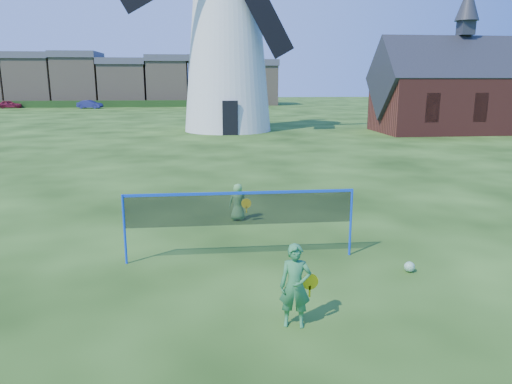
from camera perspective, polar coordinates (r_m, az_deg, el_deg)
The scene contains 11 objects.
ground at distance 10.55m, azimuth -0.79°, elevation -8.60°, with size 220.00×220.00×0.00m, color black.
windmill at distance 38.86m, azimuth -3.48°, elevation 17.87°, with size 15.46×6.82×20.90m.
chapel at distance 40.74m, azimuth 23.02°, elevation 10.87°, with size 12.89×6.25×10.90m.
badminton_net at distance 10.52m, azimuth -1.88°, elevation -2.14°, with size 5.05×0.05×1.55m.
player_girl at distance 7.86m, azimuth 4.68°, elevation -11.04°, with size 0.70×0.42×1.39m.
player_boy at distance 13.67m, azimuth -2.15°, elevation -1.21°, with size 0.64×0.43×1.06m.
play_ball at distance 10.63m, azimuth 17.74°, elevation -8.45°, with size 0.22×0.22×0.22m, color green.
terraced_houses at distance 84.12m, azimuth -20.27°, elevation 12.30°, with size 63.44×8.40×8.37m.
hedge at distance 78.72m, azimuth -22.07°, elevation 9.64°, with size 62.00×0.80×1.00m, color #193814.
car_left at distance 79.53m, azimuth -27.22°, elevation 9.23°, with size 1.35×3.34×1.14m, color maroon.
car_right at distance 74.30m, azimuth -19.10°, elevation 9.79°, with size 1.24×3.56×1.17m, color navy.
Camera 1 is at (-0.92, -9.77, 3.89)m, focal length 33.73 mm.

